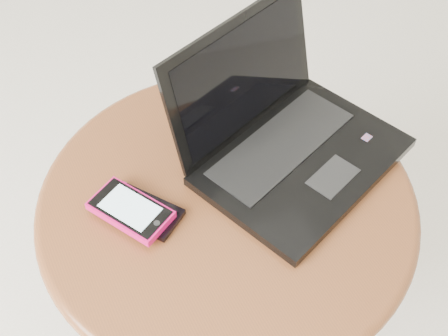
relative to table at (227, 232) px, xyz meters
name	(u,v)px	position (x,y,z in m)	size (l,w,h in m)	color
table	(227,232)	(0.00, 0.00, 0.00)	(0.62, 0.62, 0.49)	#4D2E14
laptop	(285,136)	(0.13, 0.04, 0.14)	(0.41, 0.38, 0.21)	black
phone_black	(142,211)	(-0.13, 0.03, 0.11)	(0.12, 0.13, 0.01)	black
phone_pink	(130,210)	(-0.15, 0.03, 0.12)	(0.12, 0.14, 0.02)	#D60D5F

